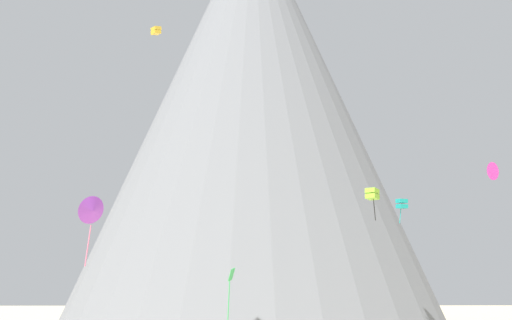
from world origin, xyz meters
TOP-DOWN VIEW (x-y plane):
  - rock_massif at (-0.16, 74.29)m, footprint 75.34×75.34m
  - kite_violet_low at (-13.44, 19.27)m, footprint 2.11×2.06m
  - kite_magenta_mid at (21.76, 36.88)m, footprint 1.00×1.85m
  - kite_green_low at (-3.85, 29.40)m, footprint 0.68×1.11m
  - kite_lime_mid at (9.93, 37.86)m, footprint 1.52×1.52m
  - kite_gold_high at (-11.12, 33.62)m, footprint 1.06×1.06m
  - kite_teal_mid at (16.16, 51.55)m, footprint 1.37×1.39m

SIDE VIEW (x-z plane):
  - kite_green_low at x=-3.85m, z-range 2.41..8.00m
  - kite_violet_low at x=-13.44m, z-range 7.85..12.70m
  - kite_lime_mid at x=9.93m, z-range 12.55..15.71m
  - kite_teal_mid at x=16.16m, z-range 13.45..16.35m
  - kite_magenta_mid at x=21.76m, z-range 15.43..17.22m
  - kite_gold_high at x=-11.12m, z-range 28.73..29.56m
  - rock_massif at x=-0.16m, z-range -2.37..63.21m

